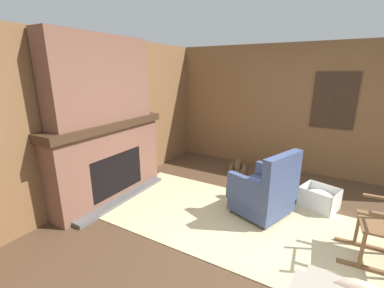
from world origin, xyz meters
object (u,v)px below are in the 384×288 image
at_px(oil_lamp_vase, 71,122).
at_px(storage_case, 129,111).
at_px(laundry_basket, 319,198).
at_px(decorative_plate_on_mantel, 109,111).
at_px(armchair, 265,192).
at_px(firewood_stack, 237,167).

height_order(oil_lamp_vase, storage_case, oil_lamp_vase).
distance_m(laundry_basket, decorative_plate_on_mantel, 3.35).
relative_size(armchair, storage_case, 3.72).
height_order(armchair, laundry_basket, armchair).
distance_m(oil_lamp_vase, storage_case, 1.07).
distance_m(oil_lamp_vase, decorative_plate_on_mantel, 0.67).
height_order(laundry_basket, oil_lamp_vase, oil_lamp_vase).
height_order(firewood_stack, storage_case, storage_case).
distance_m(armchair, laundry_basket, 0.90).
bearing_deg(oil_lamp_vase, firewood_stack, 61.14).
height_order(storage_case, decorative_plate_on_mantel, decorative_plate_on_mantel).
xyz_separation_m(armchair, firewood_stack, (-0.87, 1.36, -0.26)).
height_order(firewood_stack, oil_lamp_vase, oil_lamp_vase).
bearing_deg(storage_case, oil_lamp_vase, -90.00).
bearing_deg(firewood_stack, oil_lamp_vase, -118.86).
bearing_deg(armchair, firewood_stack, -36.86).
bearing_deg(laundry_basket, oil_lamp_vase, -148.83).
bearing_deg(decorative_plate_on_mantel, oil_lamp_vase, -88.27).
distance_m(armchair, oil_lamp_vase, 2.72).
xyz_separation_m(oil_lamp_vase, decorative_plate_on_mantel, (-0.02, 0.66, 0.05)).
relative_size(firewood_stack, oil_lamp_vase, 2.00).
distance_m(storage_case, decorative_plate_on_mantel, 0.41).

